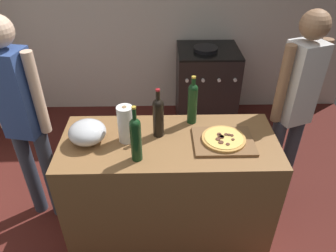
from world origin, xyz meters
The scene contains 13 objects.
ground_plane centered at (0.00, 1.28, -0.01)m, with size 4.69×3.17×0.02m, color #511E19.
kitchen_wall_rear centered at (0.00, 2.62, 1.30)m, with size 4.69×0.10×2.60m, color beige.
counter centered at (0.05, 0.59, 0.45)m, with size 1.47×0.64×0.91m, color olive.
cutting_board centered at (0.41, 0.56, 0.92)m, with size 0.40×0.32×0.02m, color brown.
pizza centered at (0.41, 0.56, 0.94)m, with size 0.29×0.29×0.03m.
mixing_bowl centered at (-0.49, 0.59, 0.98)m, with size 0.25×0.25×0.15m.
paper_towel_roll centered at (-0.24, 0.60, 1.04)m, with size 0.10×0.10×0.26m.
wine_bottle_clear centered at (-0.16, 0.40, 1.07)m, with size 0.07×0.07×0.38m.
wine_bottle_amber centered at (-0.02, 0.65, 1.06)m, with size 0.07×0.07×0.35m.
wine_bottle_dark centered at (0.22, 0.81, 1.08)m, with size 0.07×0.07×0.36m.
stove centered at (0.53, 2.22, 0.46)m, with size 0.68×0.64×0.96m.
person_in_stripes centered at (-0.99, 0.80, 0.98)m, with size 0.39×0.24×1.69m.
person_in_red centered at (1.01, 0.94, 0.97)m, with size 0.37×0.27×1.67m.
Camera 1 is at (0.00, -1.14, 2.21)m, focal length 34.22 mm.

